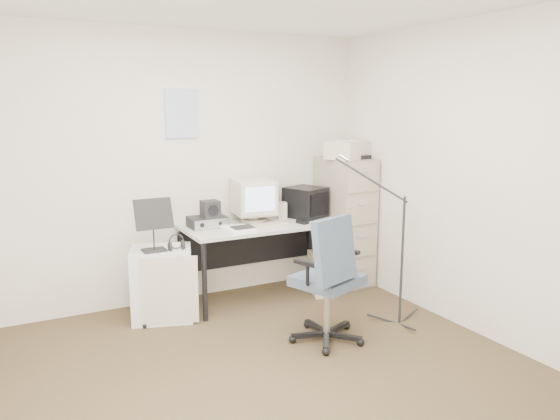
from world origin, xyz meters
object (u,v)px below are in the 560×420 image
office_chair (327,278)px  side_cart (162,284)px  filing_cabinet (344,221)px  desk (263,261)px

office_chair → side_cart: office_chair is taller
filing_cabinet → office_chair: 1.49m
filing_cabinet → office_chair: filing_cabinet is taller
filing_cabinet → office_chair: (-0.94, -1.15, -0.14)m
filing_cabinet → side_cart: bearing=-177.1°
filing_cabinet → side_cart: filing_cabinet is taller
office_chair → desk: bearing=70.0°
desk → side_cart: (-1.00, -0.07, -0.05)m
desk → office_chair: (0.01, -1.12, 0.15)m
office_chair → filing_cabinet: bearing=30.2°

